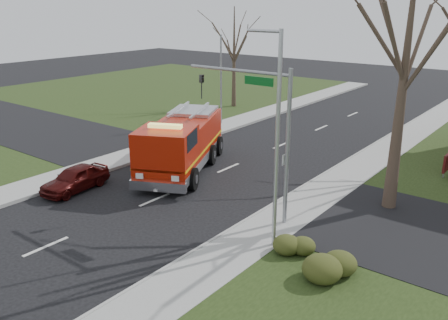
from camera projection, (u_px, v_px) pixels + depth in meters
The scene contains 11 objects.
ground at pixel (155, 200), 23.37m from camera, with size 120.00×120.00×0.00m, color black.
sidewalk_right at pixel (259, 234), 19.74m from camera, with size 2.40×80.00×0.15m, color gray.
sidewalk_left at pixel (78, 172), 26.95m from camera, with size 2.40×80.00×0.15m, color gray.
hedge_corner at pixel (309, 253), 17.21m from camera, with size 2.80×2.00×0.90m, color #333D16.
bare_tree_near at pixel (407, 48), 20.02m from camera, with size 6.00×6.00×12.00m.
bare_tree_left at pixel (234, 46), 42.45m from camera, with size 4.50×4.50×9.00m.
traffic_signal_mast at pixel (262, 116), 19.99m from camera, with size 5.29×0.18×6.80m.
streetlight_pole at pixel (276, 137), 17.41m from camera, with size 1.48×0.16×8.40m.
utility_pole_far at pixel (221, 81), 36.73m from camera, with size 0.14×0.14×7.00m, color gray.
fire_engine at pixel (181, 145), 27.01m from camera, with size 6.29×8.87×3.41m.
parked_car_maroon at pixel (75, 178), 24.40m from camera, with size 1.53×3.80×1.29m, color #3D0A09.
Camera 1 is at (15.91, -14.96, 9.21)m, focal length 38.00 mm.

